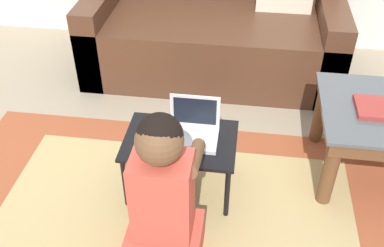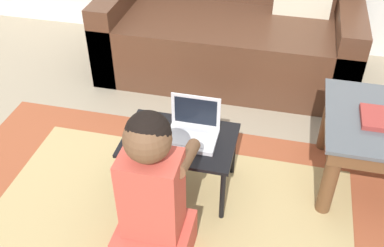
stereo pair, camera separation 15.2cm
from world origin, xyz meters
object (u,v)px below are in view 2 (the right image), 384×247
at_px(couch, 231,29).
at_px(laptop_desk, 180,145).
at_px(computer_mouse, 152,136).
at_px(person_seated, 153,198).
at_px(laptop, 193,132).

relative_size(couch, laptop_desk, 3.17).
bearing_deg(laptop_desk, computer_mouse, -164.44).
height_order(laptop_desk, person_seated, person_seated).
bearing_deg(laptop, person_seated, -97.66).
bearing_deg(couch, laptop_desk, -92.17).
relative_size(couch, person_seated, 2.21).
bearing_deg(couch, laptop, -89.48).
distance_m(couch, computer_mouse, 1.26).
height_order(laptop_desk, laptop, laptop).
distance_m(computer_mouse, person_seated, 0.40).
xyz_separation_m(laptop_desk, person_seated, (-0.00, -0.41, 0.07)).
xyz_separation_m(laptop_desk, computer_mouse, (-0.12, -0.03, 0.06)).
relative_size(couch, computer_mouse, 14.46).
bearing_deg(computer_mouse, couch, 82.47).
xyz_separation_m(couch, computer_mouse, (-0.17, -1.25, 0.04)).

